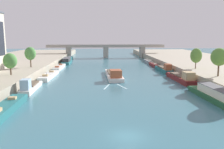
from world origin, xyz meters
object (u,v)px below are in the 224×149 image
Objects in this scene: moored_boat_right_lone at (148,61)px; moored_boat_right_downstream at (154,65)px; tree_left_second at (30,54)px; moored_boat_left_near at (67,61)px; moored_boat_left_upstream at (59,67)px; barge_midriver at (114,74)px; bridge_far at (106,49)px; moored_boat_left_lone at (70,58)px; moored_boat_left_far at (7,108)px; tree_right_second at (196,56)px; moored_boat_left_gap_after at (30,87)px; moored_boat_right_midway at (181,78)px; moored_boat_right_far at (214,94)px; tree_left_by_lamp at (10,61)px; moored_boat_left_downstream at (49,75)px; moored_boat_right_near at (164,69)px; tree_right_past_mid at (219,57)px.

moored_boat_right_downstream is at bearing -91.48° from moored_boat_right_lone.
moored_boat_left_near is at bearing 78.79° from tree_left_second.
moored_boat_left_upstream is 1.38× the size of moored_boat_right_lone.
moored_boat_right_downstream is (17.52, 24.84, -0.30)m from barge_midriver.
moored_boat_left_near is 0.26× the size of bridge_far.
moored_boat_left_lone is at bearing 156.72° from moored_boat_right_lone.
moored_boat_left_far is at bearing -101.01° from bridge_far.
tree_left_second is (-6.39, -32.22, 5.67)m from moored_boat_left_near.
moored_boat_left_upstream is 2.60× the size of tree_right_second.
moored_boat_left_gap_after is at bearing 91.83° from moored_boat_left_far.
moored_boat_right_midway is (36.84, 23.73, 0.27)m from moored_boat_left_far.
tree_left_by_lamp reaches higher than moored_boat_right_far.
moored_boat_left_downstream is 0.24× the size of bridge_far.
bridge_far is (-0.79, 63.32, 3.81)m from barge_midriver.
moored_boat_left_lone is at bearing 90.24° from moored_boat_left_upstream.
moored_boat_right_far is 50.27m from moored_boat_right_downstream.
bridge_far is at bearing 78.99° from moored_boat_left_far.
moored_boat_left_downstream is 1.46× the size of moored_boat_left_lone.
tree_left_second is (-6.30, 3.93, 6.13)m from moored_boat_left_downstream.
moored_boat_right_far is (36.52, -26.24, 0.50)m from moored_boat_left_downstream.
moored_boat_left_near is 1.04× the size of moored_boat_right_midway.
tree_left_by_lamp is 14.39m from tree_left_second.
moored_boat_left_gap_after reaches higher than moored_boat_left_near.
moored_boat_left_far is at bearing -90.15° from moored_boat_left_downstream.
barge_midriver is at bearing 124.63° from moored_boat_right_far.
moored_boat_right_near reaches higher than moored_boat_right_lone.
moored_boat_right_midway is 2.69× the size of tree_right_second.
tree_right_second reaches higher than moored_boat_left_far.
moored_boat_left_lone is 69.48m from tree_right_second.
moored_boat_right_far is at bearing 7.90° from moored_boat_left_far.
tree_left_by_lamp is at bearing -109.03° from bridge_far.
moored_boat_left_lone is at bearing 90.24° from moored_boat_left_far.
moored_boat_right_midway reaches higher than barge_midriver.
moored_boat_right_midway is 0.25× the size of bridge_far.
moored_boat_left_downstream is at bearing -135.39° from moored_boat_right_lone.
moored_boat_left_near is at bearing 161.58° from moored_boat_right_downstream.
moored_boat_right_midway is at bearing -50.03° from moored_boat_left_near.
moored_boat_left_gap_after reaches higher than moored_boat_right_near.
moored_boat_right_lone is at bearing 46.86° from tree_left_by_lamp.
moored_boat_left_upstream is 55.09m from tree_right_past_mid.
tree_left_by_lamp reaches higher than moored_boat_left_gap_after.
tree_left_by_lamp is at bearing -141.59° from moored_boat_right_downstream.
moored_boat_left_far is at bearing -172.10° from moored_boat_right_far.
bridge_far is (-18.35, 88.75, 3.58)m from moored_boat_right_far.
tree_left_second reaches higher than bridge_far.
tree_right_second is 0.09× the size of bridge_far.
barge_midriver reaches higher than moored_boat_left_far.
moored_boat_left_far is 1.27× the size of moored_boat_right_downstream.
moored_boat_left_downstream is at bearing 168.34° from moored_boat_right_midway.
moored_boat_right_lone is 64.26m from tree_left_by_lamp.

